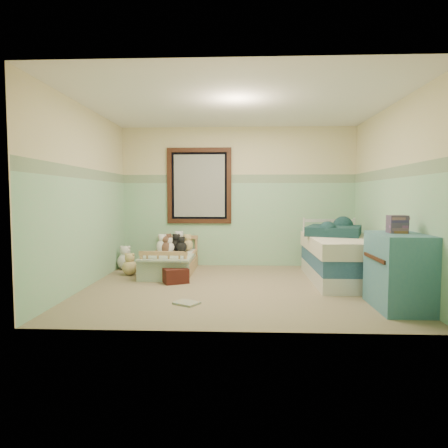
{
  "coord_description": "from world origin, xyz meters",
  "views": [
    {
      "loc": [
        0.07,
        -5.44,
        1.26
      ],
      "look_at": [
        -0.19,
        0.35,
        0.86
      ],
      "focal_mm": 32.05,
      "sensor_mm": 36.0,
      "label": 1
    }
  ],
  "objects_px": {
    "plush_floor_tan": "(130,268)",
    "twin_bed_frame": "(341,274)",
    "red_pillow": "(175,275)",
    "dresser": "(399,271)",
    "plush_floor_cream": "(125,261)",
    "floor_book": "(187,303)",
    "toddler_bed_frame": "(172,267)"
  },
  "relations": [
    {
      "from": "toddler_bed_frame",
      "to": "floor_book",
      "type": "height_order",
      "value": "toddler_bed_frame"
    },
    {
      "from": "toddler_bed_frame",
      "to": "red_pillow",
      "type": "height_order",
      "value": "red_pillow"
    },
    {
      "from": "toddler_bed_frame",
      "to": "twin_bed_frame",
      "type": "height_order",
      "value": "twin_bed_frame"
    },
    {
      "from": "toddler_bed_frame",
      "to": "dresser",
      "type": "height_order",
      "value": "dresser"
    },
    {
      "from": "red_pillow",
      "to": "plush_floor_cream",
      "type": "bearing_deg",
      "value": 135.62
    },
    {
      "from": "dresser",
      "to": "plush_floor_cream",
      "type": "bearing_deg",
      "value": 149.18
    },
    {
      "from": "plush_floor_cream",
      "to": "dresser",
      "type": "relative_size",
      "value": 0.33
    },
    {
      "from": "toddler_bed_frame",
      "to": "floor_book",
      "type": "xyz_separation_m",
      "value": [
        0.51,
        -1.92,
        -0.08
      ]
    },
    {
      "from": "plush_floor_cream",
      "to": "red_pillow",
      "type": "distance_m",
      "value": 1.45
    },
    {
      "from": "twin_bed_frame",
      "to": "toddler_bed_frame",
      "type": "bearing_deg",
      "value": 168.15
    },
    {
      "from": "plush_floor_cream",
      "to": "plush_floor_tan",
      "type": "bearing_deg",
      "value": -66.37
    },
    {
      "from": "toddler_bed_frame",
      "to": "red_pillow",
      "type": "bearing_deg",
      "value": -76.07
    },
    {
      "from": "toddler_bed_frame",
      "to": "dresser",
      "type": "relative_size",
      "value": 1.7
    },
    {
      "from": "plush_floor_cream",
      "to": "twin_bed_frame",
      "type": "bearing_deg",
      "value": -12.98
    },
    {
      "from": "red_pillow",
      "to": "floor_book",
      "type": "distance_m",
      "value": 1.2
    },
    {
      "from": "plush_floor_tan",
      "to": "dresser",
      "type": "distance_m",
      "value": 3.96
    },
    {
      "from": "twin_bed_frame",
      "to": "plush_floor_tan",
      "type": "bearing_deg",
      "value": 174.65
    },
    {
      "from": "twin_bed_frame",
      "to": "dresser",
      "type": "bearing_deg",
      "value": -79.19
    },
    {
      "from": "plush_floor_cream",
      "to": "dresser",
      "type": "bearing_deg",
      "value": -30.82
    },
    {
      "from": "dresser",
      "to": "toddler_bed_frame",
      "type": "bearing_deg",
      "value": 145.62
    },
    {
      "from": "floor_book",
      "to": "plush_floor_cream",
      "type": "bearing_deg",
      "value": 152.95
    },
    {
      "from": "plush_floor_tan",
      "to": "twin_bed_frame",
      "type": "height_order",
      "value": "plush_floor_tan"
    },
    {
      "from": "toddler_bed_frame",
      "to": "dresser",
      "type": "distance_m",
      "value": 3.55
    },
    {
      "from": "toddler_bed_frame",
      "to": "plush_floor_cream",
      "type": "xyz_separation_m",
      "value": [
        -0.85,
        0.25,
        0.05
      ]
    },
    {
      "from": "plush_floor_tan",
      "to": "red_pillow",
      "type": "xyz_separation_m",
      "value": [
        0.82,
        -0.52,
        -0.01
      ]
    },
    {
      "from": "twin_bed_frame",
      "to": "dresser",
      "type": "relative_size",
      "value": 2.14
    },
    {
      "from": "plush_floor_tan",
      "to": "floor_book",
      "type": "height_order",
      "value": "plush_floor_tan"
    },
    {
      "from": "dresser",
      "to": "red_pillow",
      "type": "height_order",
      "value": "dresser"
    },
    {
      "from": "plush_floor_cream",
      "to": "twin_bed_frame",
      "type": "xyz_separation_m",
      "value": [
        3.49,
        -0.8,
        -0.03
      ]
    },
    {
      "from": "twin_bed_frame",
      "to": "floor_book",
      "type": "distance_m",
      "value": 2.53
    },
    {
      "from": "floor_book",
      "to": "plush_floor_tan",
      "type": "bearing_deg",
      "value": 155.22
    },
    {
      "from": "plush_floor_tan",
      "to": "twin_bed_frame",
      "type": "bearing_deg",
      "value": -5.35
    }
  ]
}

